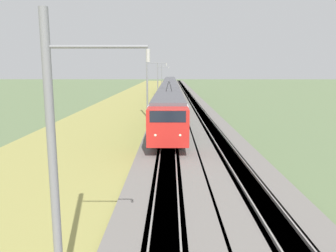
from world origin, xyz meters
The scene contains 10 objects.
ballast_main centered at (50.00, 0.00, 0.15)m, with size 240.00×4.40×0.30m.
ballast_adjacent centered at (50.00, -4.27, 0.15)m, with size 240.00×4.40×0.30m.
track_main centered at (50.00, 0.00, 0.16)m, with size 240.00×1.57×0.45m.
track_adjacent centered at (50.00, -4.27, 0.16)m, with size 240.00×1.57×0.45m.
grass_verge centered at (50.00, 7.18, 0.06)m, with size 240.00×11.85×0.12m.
passenger_train centered at (59.76, 0.00, 2.26)m, with size 83.58×2.98×4.85m.
catenary_mast_near centered at (4.52, 2.67, 3.91)m, with size 0.22×2.56×7.56m.
catenary_mast_mid centered at (37.56, 2.68, 4.04)m, with size 0.22×2.56×7.81m.
catenary_mast_far centered at (70.60, 2.67, 3.91)m, with size 0.22×2.56×7.54m.
catenary_mast_distant centered at (103.64, 2.68, 4.07)m, with size 0.22×2.56×7.85m.
Camera 1 is at (-3.31, -0.19, 6.14)m, focal length 35.00 mm.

